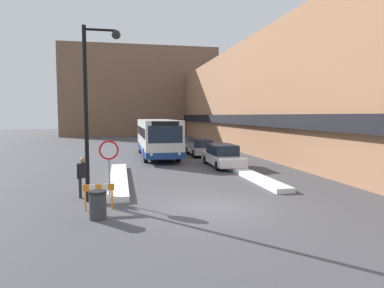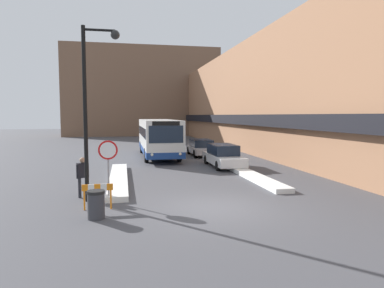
% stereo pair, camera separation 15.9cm
% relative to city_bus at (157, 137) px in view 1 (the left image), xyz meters
% --- Properties ---
extents(ground_plane, '(160.00, 160.00, 0.00)m').
position_rel_city_bus_xyz_m(ground_plane, '(0.49, -16.14, -1.68)').
color(ground_plane, '#47474C').
extents(building_row_right, '(5.50, 60.00, 10.18)m').
position_rel_city_bus_xyz_m(building_row_right, '(10.47, 7.86, 3.40)').
color(building_row_right, '#996B4C').
rests_on(building_row_right, ground_plane).
extents(building_backdrop_far, '(26.00, 8.00, 14.90)m').
position_rel_city_bus_xyz_m(building_backdrop_far, '(0.49, 32.46, 5.78)').
color(building_backdrop_far, brown).
rests_on(building_backdrop_far, ground_plane).
extents(snow_bank_left, '(0.90, 9.24, 0.24)m').
position_rel_city_bus_xyz_m(snow_bank_left, '(-3.11, -10.10, -1.55)').
color(snow_bank_left, silver).
rests_on(snow_bank_left, ground_plane).
extents(snow_bank_right, '(0.90, 7.86, 0.23)m').
position_rel_city_bus_xyz_m(snow_bank_right, '(4.09, -10.66, -1.56)').
color(snow_bank_right, silver).
rests_on(snow_bank_right, ground_plane).
extents(city_bus, '(2.70, 10.70, 3.07)m').
position_rel_city_bus_xyz_m(city_bus, '(0.00, 0.00, 0.00)').
color(city_bus, silver).
rests_on(city_bus, ground_plane).
extents(parked_car_front, '(1.79, 4.87, 1.49)m').
position_rel_city_bus_xyz_m(parked_car_front, '(3.69, -6.33, -0.94)').
color(parked_car_front, silver).
rests_on(parked_car_front, ground_plane).
extents(parked_car_middle, '(1.89, 4.41, 1.37)m').
position_rel_city_bus_xyz_m(parked_car_middle, '(3.69, 0.19, -0.98)').
color(parked_car_middle, '#B7B7BC').
rests_on(parked_car_middle, ground_plane).
extents(stop_sign, '(0.76, 0.08, 2.44)m').
position_rel_city_bus_xyz_m(stop_sign, '(-3.42, -14.39, 0.10)').
color(stop_sign, gray).
rests_on(stop_sign, ground_plane).
extents(street_lamp, '(1.46, 0.36, 6.87)m').
position_rel_city_bus_xyz_m(street_lamp, '(-4.00, -14.19, 2.54)').
color(street_lamp, black).
rests_on(street_lamp, ground_plane).
extents(pedestrian, '(0.49, 0.41, 1.69)m').
position_rel_city_bus_xyz_m(pedestrian, '(-4.51, -13.46, -0.66)').
color(pedestrian, '#232328').
rests_on(pedestrian, ground_plane).
extents(trash_bin, '(0.59, 0.59, 0.95)m').
position_rel_city_bus_xyz_m(trash_bin, '(-3.74, -16.67, -1.20)').
color(trash_bin, '#38383D').
rests_on(trash_bin, ground_plane).
extents(construction_barricade, '(1.10, 0.06, 0.94)m').
position_rel_city_bus_xyz_m(construction_barricade, '(-3.77, -15.52, -1.01)').
color(construction_barricade, orange).
rests_on(construction_barricade, ground_plane).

